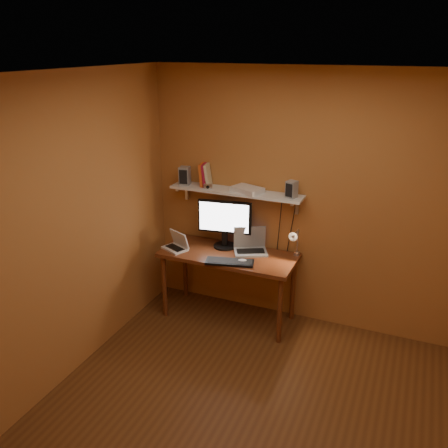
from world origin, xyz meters
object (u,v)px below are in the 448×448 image
at_px(router, 247,190).
at_px(wall_shelf, 236,192).
at_px(keyboard, 230,262).
at_px(monitor, 225,222).
at_px(shelf_camera, 208,187).
at_px(speaker_left, 185,176).
at_px(mouse, 242,261).
at_px(netbook, 177,244).
at_px(desk, 228,261).
at_px(speaker_right, 292,189).
at_px(desk_lamp, 295,240).
at_px(laptop, 250,245).

bearing_deg(router, wall_shelf, 177.14).
height_order(keyboard, router, router).
height_order(monitor, shelf_camera, shelf_camera).
xyz_separation_m(monitor, speaker_left, (-0.48, 0.04, 0.43)).
distance_m(monitor, mouse, 0.51).
bearing_deg(netbook, shelf_camera, 65.13).
distance_m(desk, netbook, 0.57).
height_order(netbook, router, router).
distance_m(speaker_right, router, 0.46).
bearing_deg(speaker_right, monitor, -158.48).
distance_m(mouse, speaker_left, 1.11).
distance_m(monitor, speaker_left, 0.65).
distance_m(wall_shelf, desk_lamp, 0.77).
xyz_separation_m(mouse, router, (-0.09, 0.34, 0.63)).
xyz_separation_m(desk_lamp, speaker_left, (-1.24, 0.06, 0.51)).
bearing_deg(desk, monitor, 125.64).
bearing_deg(desk_lamp, laptop, 177.86).
bearing_deg(desk_lamp, shelf_camera, -179.96).
bearing_deg(mouse, desk_lamp, 12.77).
relative_size(desk, laptop, 3.44).
bearing_deg(shelf_camera, wall_shelf, 13.67).
xyz_separation_m(mouse, desk_lamp, (0.45, 0.28, 0.19)).
distance_m(desk, speaker_left, 1.01).
relative_size(monitor, netbook, 1.82).
xyz_separation_m(desk, mouse, (0.21, -0.15, 0.10)).
xyz_separation_m(keyboard, router, (0.02, 0.40, 0.64)).
bearing_deg(laptop, keyboard, -129.97).
height_order(laptop, speaker_left, speaker_left).
distance_m(keyboard, speaker_left, 1.06).
xyz_separation_m(monitor, mouse, (0.31, -0.29, -0.27)).
relative_size(wall_shelf, keyboard, 2.95).
bearing_deg(netbook, wall_shelf, 52.74).
height_order(desk, wall_shelf, wall_shelf).
xyz_separation_m(wall_shelf, speaker_right, (0.58, -0.01, 0.10)).
xyz_separation_m(speaker_right, shelf_camera, (-0.87, -0.06, -0.06)).
distance_m(keyboard, mouse, 0.13).
distance_m(monitor, netbook, 0.56).
relative_size(desk, router, 4.63).
xyz_separation_m(desk, keyboard, (0.10, -0.21, 0.10)).
xyz_separation_m(wall_shelf, shelf_camera, (-0.28, -0.07, 0.04)).
distance_m(desk, laptop, 0.28).
height_order(wall_shelf, mouse, wall_shelf).
distance_m(desk, router, 0.77).
height_order(netbook, speaker_left, speaker_left).
height_order(netbook, speaker_right, speaker_right).
distance_m(netbook, mouse, 0.76).
height_order(desk, mouse, mouse).
relative_size(desk, netbook, 4.52).
bearing_deg(shelf_camera, monitor, 5.62).
distance_m(netbook, keyboard, 0.66).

